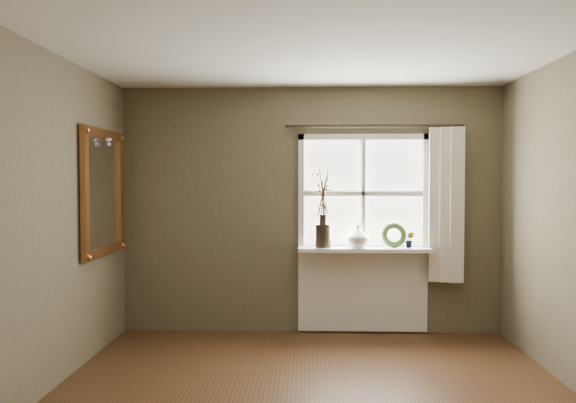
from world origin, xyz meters
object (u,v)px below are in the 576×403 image
(dark_jug, at_px, (323,236))
(wreath, at_px, (394,238))
(cream_vase, at_px, (358,236))
(gilt_mirror, at_px, (103,192))

(dark_jug, relative_size, wreath, 0.93)
(cream_vase, relative_size, gilt_mirror, 0.20)
(cream_vase, xyz_separation_m, gilt_mirror, (-2.45, -0.57, 0.46))
(cream_vase, bearing_deg, gilt_mirror, -166.86)
(cream_vase, distance_m, wreath, 0.38)
(wreath, distance_m, gilt_mirror, 2.94)
(cream_vase, height_order, gilt_mirror, gilt_mirror)
(dark_jug, bearing_deg, cream_vase, 0.00)
(dark_jug, relative_size, gilt_mirror, 0.20)
(cream_vase, relative_size, wreath, 0.90)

